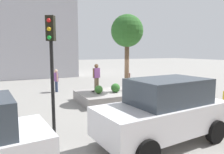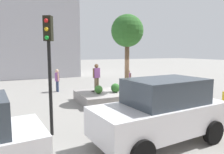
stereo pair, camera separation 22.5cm
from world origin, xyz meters
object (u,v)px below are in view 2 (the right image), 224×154
at_px(traffic_light_corner, 49,55).
at_px(passerby_with_bag, 57,79).
at_px(sedan_parked, 161,110).
at_px(planter_ledge, 112,96).
at_px(plaza_tree, 127,32).
at_px(skateboarder, 97,75).
at_px(skateboard, 97,90).
at_px(pedestrian_crossing, 129,78).

xyz_separation_m(traffic_light_corner, passerby_with_bag, (-1.69, -8.25, -1.92)).
bearing_deg(sedan_parked, planter_ledge, -99.10).
bearing_deg(sedan_parked, plaza_tree, -108.35).
distance_m(plaza_tree, skateboarder, 3.24).
bearing_deg(passerby_with_bag, skateboard, 113.16).
bearing_deg(plaza_tree, traffic_light_corner, 36.56).
bearing_deg(skateboard, planter_ledge, 150.74).
height_order(traffic_light_corner, passerby_with_bag, traffic_light_corner).
distance_m(traffic_light_corner, pedestrian_crossing, 10.22).
bearing_deg(sedan_parked, pedestrian_crossing, -113.03).
bearing_deg(pedestrian_crossing, traffic_light_corner, 44.66).
bearing_deg(passerby_with_bag, sedan_parked, 98.48).
height_order(plaza_tree, pedestrian_crossing, plaza_tree).
xyz_separation_m(plaza_tree, traffic_light_corner, (5.22, 3.87, -1.31)).
bearing_deg(sedan_parked, skateboard, -91.18).
xyz_separation_m(passerby_with_bag, pedestrian_crossing, (-5.44, 1.20, -0.09)).
height_order(passerby_with_bag, pedestrian_crossing, passerby_with_bag).
relative_size(plaza_tree, sedan_parked, 0.99).
bearing_deg(passerby_with_bag, planter_ledge, 119.71).
distance_m(planter_ledge, sedan_parked, 6.11).
relative_size(plaza_tree, pedestrian_crossing, 3.06).
distance_m(planter_ledge, plaza_tree, 4.05).
bearing_deg(skateboard, plaza_tree, 166.31).
bearing_deg(skateboard, skateboarder, 180.00).
relative_size(planter_ledge, skateboard, 4.97).
relative_size(skateboard, pedestrian_crossing, 0.53).
distance_m(skateboarder, passerby_with_bag, 4.31).
relative_size(sedan_parked, pedestrian_crossing, 3.09).
relative_size(skateboarder, passerby_with_bag, 0.96).
xyz_separation_m(plaza_tree, pedestrian_crossing, (-1.91, -3.17, -3.32)).
height_order(traffic_light_corner, pedestrian_crossing, traffic_light_corner).
xyz_separation_m(skateboarder, pedestrian_crossing, (-3.76, -2.72, -0.70)).
distance_m(skateboard, passerby_with_bag, 4.28).
height_order(skateboard, sedan_parked, sedan_parked).
bearing_deg(sedan_parked, passerby_with_bag, -81.52).
height_order(planter_ledge, plaza_tree, plaza_tree).
bearing_deg(plaza_tree, pedestrian_crossing, -121.02).
bearing_deg(planter_ledge, skateboard, -29.26).
relative_size(skateboarder, pedestrian_crossing, 1.06).
distance_m(sedan_parked, passerby_with_bag, 10.48).
relative_size(skateboarder, sedan_parked, 0.34).
relative_size(plaza_tree, skateboarder, 2.90).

